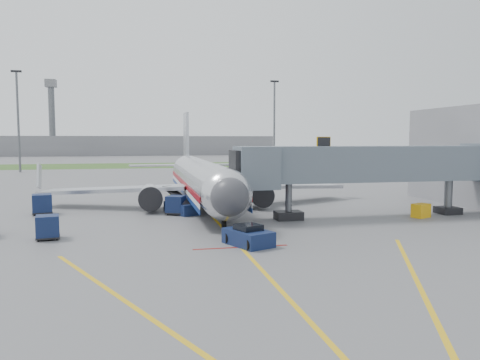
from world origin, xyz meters
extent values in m
plane|color=#565659|center=(0.00, 0.00, 0.00)|extent=(400.00, 400.00, 0.00)
cube|color=#2D4C1E|center=(0.00, 90.00, 0.01)|extent=(300.00, 25.00, 0.01)
cube|color=gold|center=(0.00, -2.00, 0.00)|extent=(0.25, 50.00, 0.01)
cube|color=maroon|center=(0.00, -4.00, 0.00)|extent=(6.00, 0.25, 0.01)
cube|color=gold|center=(-6.00, -14.00, 0.00)|extent=(9.52, 20.04, 0.01)
cube|color=gold|center=(6.00, -14.00, 0.00)|extent=(9.52, 20.04, 0.01)
cylinder|color=silver|center=(0.00, 15.00, 2.70)|extent=(3.80, 28.00, 3.80)
sphere|color=silver|center=(0.00, 1.00, 2.70)|extent=(3.80, 3.80, 3.80)
sphere|color=#38383D|center=(0.00, -0.30, 2.70)|extent=(2.74, 2.74, 2.74)
cube|color=black|center=(0.00, 0.60, 3.25)|extent=(2.20, 1.20, 0.55)
cone|color=silver|center=(0.00, 31.50, 2.70)|extent=(3.80, 5.00, 3.80)
cube|color=#B7BAC1|center=(0.00, 31.00, 6.70)|extent=(0.35, 4.20, 7.00)
cube|color=#B7BAC1|center=(-8.50, 15.00, 1.80)|extent=(15.10, 8.59, 1.13)
cube|color=#B7BAC1|center=(8.50, 15.00, 1.80)|extent=(15.10, 8.59, 1.13)
cylinder|color=silver|center=(-5.20, 12.00, 1.35)|extent=(2.10, 3.60, 2.10)
cylinder|color=silver|center=(5.20, 12.00, 1.35)|extent=(2.10, 3.60, 2.10)
cube|color=maroon|center=(1.92, 15.00, 2.35)|extent=(0.05, 28.00, 0.45)
cube|color=navy|center=(1.92, 15.00, 1.45)|extent=(0.05, 28.00, 0.35)
cylinder|color=black|center=(0.00, 2.00, 0.30)|extent=(0.28, 0.70, 0.70)
cylinder|color=black|center=(-2.60, 15.50, 0.45)|extent=(0.50, 1.00, 1.00)
cylinder|color=black|center=(2.60, 15.50, 0.45)|extent=(0.50, 1.00, 1.00)
cube|color=slate|center=(13.00, 5.00, 4.60)|extent=(20.00, 3.00, 3.00)
cube|color=slate|center=(3.20, 5.00, 4.40)|extent=(3.20, 3.60, 3.40)
cube|color=black|center=(2.00, 5.00, 4.40)|extent=(1.60, 3.00, 2.80)
cube|color=#E09F0D|center=(9.00, 5.00, 6.40)|extent=(1.20, 0.15, 1.00)
cylinder|color=#595B60|center=(6.00, 5.00, 1.55)|extent=(0.56, 0.56, 3.10)
cube|color=black|center=(6.00, 5.00, 0.35)|extent=(2.20, 1.60, 0.70)
cylinder|color=#595B60|center=(21.00, 5.00, 1.55)|extent=(0.70, 0.70, 3.10)
cube|color=black|center=(21.00, 5.00, 0.30)|extent=(1.80, 1.80, 0.60)
cylinder|color=#595B60|center=(-30.00, 70.00, 10.00)|extent=(0.44, 0.44, 20.00)
cube|color=black|center=(-30.00, 70.00, 20.20)|extent=(2.00, 0.40, 0.40)
cylinder|color=#595B60|center=(25.00, 75.00, 10.00)|extent=(0.44, 0.44, 20.00)
cube|color=black|center=(25.00, 75.00, 20.20)|extent=(2.00, 0.40, 0.40)
cube|color=slate|center=(-10.00, 170.00, 4.00)|extent=(120.00, 14.00, 8.00)
cylinder|color=#595B60|center=(-40.00, 165.00, 14.00)|extent=(2.40, 2.40, 28.00)
cube|color=slate|center=(-40.00, 165.00, 28.50)|extent=(4.00, 4.00, 3.00)
cube|color=#0E1F3E|center=(0.58, -3.50, 0.49)|extent=(3.06, 3.71, 0.98)
cube|color=black|center=(0.58, -3.50, 1.11)|extent=(1.87, 1.87, 0.44)
cylinder|color=black|center=(0.31, -4.88, 0.35)|extent=(0.46, 0.73, 0.71)
cylinder|color=black|center=(1.78, -4.24, 0.35)|extent=(0.46, 0.73, 0.71)
cylinder|color=black|center=(-0.61, -2.76, 0.35)|extent=(0.46, 0.73, 0.71)
cylinder|color=black|center=(0.86, -2.12, 0.35)|extent=(0.46, 0.73, 0.71)
cube|color=#0E1F3E|center=(-14.67, 12.15, 1.00)|extent=(1.92, 1.92, 1.62)
cube|color=black|center=(-14.67, 12.15, 0.19)|extent=(1.98, 1.98, 0.13)
cylinder|color=black|center=(-15.15, 11.41, 0.15)|extent=(0.29, 0.33, 0.29)
cylinder|color=black|center=(-13.92, 11.67, 0.15)|extent=(0.29, 0.33, 0.29)
cylinder|color=black|center=(-15.41, 12.64, 0.15)|extent=(0.29, 0.33, 0.29)
cylinder|color=black|center=(-14.18, 12.90, 0.15)|extent=(0.29, 0.33, 0.29)
cube|color=#0E1F3E|center=(-12.17, 0.99, 0.89)|extent=(1.64, 1.64, 1.44)
cube|color=black|center=(-12.17, 0.99, 0.17)|extent=(1.69, 1.69, 0.11)
cylinder|color=black|center=(-12.64, 0.36, 0.13)|extent=(0.24, 0.29, 0.26)
cylinder|color=black|center=(-11.53, 0.52, 0.13)|extent=(0.24, 0.29, 0.26)
cylinder|color=black|center=(-12.80, 1.46, 0.13)|extent=(0.24, 0.29, 0.26)
cylinder|color=black|center=(-11.69, 1.63, 0.13)|extent=(0.24, 0.29, 0.26)
cube|color=#0E1F3E|center=(-3.00, 9.63, 0.92)|extent=(1.97, 1.97, 1.50)
cube|color=black|center=(-3.00, 9.63, 0.17)|extent=(2.04, 2.04, 0.12)
cylinder|color=black|center=(-3.76, 9.32, 0.14)|extent=(0.30, 0.33, 0.27)
cylinder|color=black|center=(-2.69, 8.87, 0.14)|extent=(0.30, 0.33, 0.27)
cylinder|color=black|center=(-3.31, 10.39, 0.14)|extent=(0.30, 0.33, 0.27)
cylinder|color=black|center=(-2.24, 9.94, 0.14)|extent=(0.30, 0.33, 0.27)
cube|color=#0E1F3E|center=(-2.50, 10.13, 0.49)|extent=(2.99, 4.20, 0.98)
cube|color=black|center=(-2.72, 10.62, 1.52)|extent=(2.68, 4.40, 1.54)
cylinder|color=black|center=(-2.42, 8.61, 0.30)|extent=(0.47, 0.65, 0.61)
cylinder|color=black|center=(-1.43, 9.06, 0.30)|extent=(0.47, 0.65, 0.61)
cylinder|color=black|center=(-3.57, 11.20, 0.30)|extent=(0.47, 0.65, 0.61)
cylinder|color=black|center=(-2.58, 11.64, 0.30)|extent=(0.47, 0.65, 0.61)
cube|color=#E09F0D|center=(17.43, 3.67, 0.59)|extent=(1.75, 1.48, 1.19)
cylinder|color=black|center=(16.97, 3.48, 0.15)|extent=(0.30, 0.35, 0.30)
cylinder|color=black|center=(17.88, 3.86, 0.15)|extent=(0.30, 0.35, 0.30)
imported|color=#D4EA1B|center=(-3.35, 11.07, 0.82)|extent=(0.63, 0.72, 1.65)
camera|label=1|loc=(-5.97, -31.88, 6.69)|focal=35.00mm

